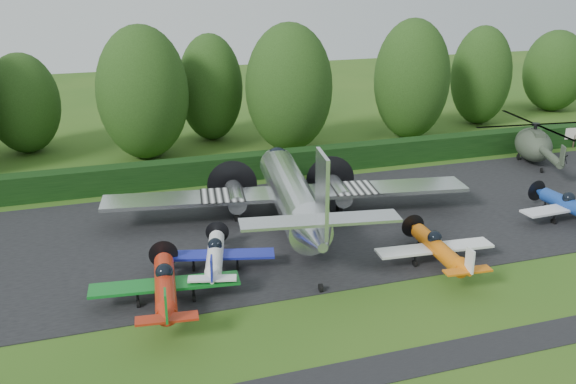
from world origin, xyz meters
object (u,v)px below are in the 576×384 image
object	(u,v)px
transport_plane	(293,195)
helicopter	(534,142)
sign_board	(559,135)
light_plane_white	(215,256)
light_plane_blue	(574,207)
light_plane_red	(165,286)
light_plane_orange	(438,249)

from	to	relation	value
transport_plane	helicopter	xyz separation A→B (m)	(24.35, 6.92, -0.31)
sign_board	light_plane_white	bearing A→B (deg)	-167.69
light_plane_blue	helicopter	world-z (taller)	helicopter
light_plane_red	light_plane_orange	size ratio (longest dim) A/B	1.09
transport_plane	light_plane_white	world-z (taller)	transport_plane
helicopter	light_plane_blue	bearing A→B (deg)	-139.08
transport_plane	light_plane_orange	distance (m)	10.24
transport_plane	light_plane_orange	size ratio (longest dim) A/B	3.37
light_plane_orange	sign_board	size ratio (longest dim) A/B	2.15
light_plane_white	light_plane_blue	xyz separation A→B (m)	(24.39, -0.32, 0.07)
light_plane_red	light_plane_white	distance (m)	4.37
transport_plane	light_plane_blue	world-z (taller)	transport_plane
light_plane_white	light_plane_blue	world-z (taller)	light_plane_blue
sign_board	light_plane_orange	bearing A→B (deg)	-152.74
light_plane_red	light_plane_blue	bearing A→B (deg)	-1.07
light_plane_blue	helicopter	bearing A→B (deg)	65.44
helicopter	light_plane_orange	bearing A→B (deg)	-162.27
light_plane_red	sign_board	size ratio (longest dim) A/B	2.34
light_plane_orange	light_plane_red	bearing A→B (deg)	174.80
transport_plane	sign_board	bearing A→B (deg)	9.64
light_plane_blue	transport_plane	bearing A→B (deg)	166.20
light_plane_white	helicopter	distance (m)	32.97
light_plane_orange	helicopter	xyz separation A→B (m)	(18.36, 15.16, 0.79)
light_plane_red	light_plane_white	xyz separation A→B (m)	(3.19, 2.99, -0.15)
helicopter	sign_board	distance (m)	6.25
sign_board	light_plane_blue	bearing A→B (deg)	-137.55
transport_plane	light_plane_blue	bearing A→B (deg)	-25.61
helicopter	light_plane_red	bearing A→B (deg)	-178.05
transport_plane	light_plane_red	size ratio (longest dim) A/B	3.09
light_plane_orange	light_plane_blue	world-z (taller)	light_plane_blue
light_plane_red	light_plane_white	size ratio (longest dim) A/B	1.14
transport_plane	helicopter	size ratio (longest dim) A/B	1.92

